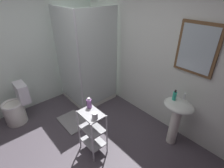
{
  "coord_description": "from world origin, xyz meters",
  "views": [
    {
      "loc": [
        1.65,
        -0.6,
        2.3
      ],
      "look_at": [
        -0.0,
        0.86,
        1.04
      ],
      "focal_mm": 27.66,
      "sensor_mm": 36.0,
      "label": 1
    }
  ],
  "objects_px": {
    "storage_cart": "(92,129)",
    "conditioner_bottle_purple": "(89,103)",
    "toilet": "(17,107)",
    "hand_soap_bottle": "(175,96)",
    "rinse_cup": "(95,115)",
    "shower_stall": "(87,82)",
    "bath_mat": "(73,122)",
    "pedestal_sink": "(177,114)"
  },
  "relations": [
    {
      "from": "storage_cart",
      "to": "hand_soap_bottle",
      "type": "height_order",
      "value": "hand_soap_bottle"
    },
    {
      "from": "toilet",
      "to": "conditioner_bottle_purple",
      "type": "height_order",
      "value": "conditioner_bottle_purple"
    },
    {
      "from": "hand_soap_bottle",
      "to": "storage_cart",
      "type": "bearing_deg",
      "value": -120.43
    },
    {
      "from": "shower_stall",
      "to": "toilet",
      "type": "relative_size",
      "value": 2.63
    },
    {
      "from": "toilet",
      "to": "conditioner_bottle_purple",
      "type": "bearing_deg",
      "value": 27.98
    },
    {
      "from": "toilet",
      "to": "hand_soap_bottle",
      "type": "relative_size",
      "value": 4.65
    },
    {
      "from": "storage_cart",
      "to": "hand_soap_bottle",
      "type": "xyz_separation_m",
      "value": [
        0.63,
        1.07,
        0.45
      ]
    },
    {
      "from": "hand_soap_bottle",
      "to": "conditioner_bottle_purple",
      "type": "xyz_separation_m",
      "value": [
        -0.76,
        -1.01,
        -0.07
      ]
    },
    {
      "from": "bath_mat",
      "to": "toilet",
      "type": "bearing_deg",
      "value": -134.19
    },
    {
      "from": "conditioner_bottle_purple",
      "to": "bath_mat",
      "type": "bearing_deg",
      "value": 179.37
    },
    {
      "from": "rinse_cup",
      "to": "conditioner_bottle_purple",
      "type": "bearing_deg",
      "value": 161.7
    },
    {
      "from": "toilet",
      "to": "hand_soap_bottle",
      "type": "height_order",
      "value": "hand_soap_bottle"
    },
    {
      "from": "storage_cart",
      "to": "conditioner_bottle_purple",
      "type": "distance_m",
      "value": 0.4
    },
    {
      "from": "hand_soap_bottle",
      "to": "conditioner_bottle_purple",
      "type": "bearing_deg",
      "value": -127.09
    },
    {
      "from": "storage_cart",
      "to": "hand_soap_bottle",
      "type": "distance_m",
      "value": 1.32
    },
    {
      "from": "hand_soap_bottle",
      "to": "bath_mat",
      "type": "distance_m",
      "value": 1.95
    },
    {
      "from": "storage_cart",
      "to": "conditioner_bottle_purple",
      "type": "relative_size",
      "value": 4.58
    },
    {
      "from": "storage_cart",
      "to": "conditioner_bottle_purple",
      "type": "bearing_deg",
      "value": 154.28
    },
    {
      "from": "storage_cart",
      "to": "bath_mat",
      "type": "xyz_separation_m",
      "value": [
        -0.79,
        0.07,
        -0.43
      ]
    },
    {
      "from": "shower_stall",
      "to": "storage_cart",
      "type": "xyz_separation_m",
      "value": [
        1.23,
        -0.75,
        -0.03
      ]
    },
    {
      "from": "hand_soap_bottle",
      "to": "conditioner_bottle_purple",
      "type": "height_order",
      "value": "hand_soap_bottle"
    },
    {
      "from": "conditioner_bottle_purple",
      "to": "shower_stall",
      "type": "bearing_deg",
      "value": 148.15
    },
    {
      "from": "shower_stall",
      "to": "storage_cart",
      "type": "relative_size",
      "value": 2.7
    },
    {
      "from": "storage_cart",
      "to": "hand_soap_bottle",
      "type": "bearing_deg",
      "value": 59.57
    },
    {
      "from": "conditioner_bottle_purple",
      "to": "rinse_cup",
      "type": "height_order",
      "value": "conditioner_bottle_purple"
    },
    {
      "from": "pedestal_sink",
      "to": "bath_mat",
      "type": "relative_size",
      "value": 1.35
    },
    {
      "from": "shower_stall",
      "to": "pedestal_sink",
      "type": "xyz_separation_m",
      "value": [
        1.96,
        0.33,
        0.12
      ]
    },
    {
      "from": "storage_cart",
      "to": "rinse_cup",
      "type": "relative_size",
      "value": 8.4
    },
    {
      "from": "toilet",
      "to": "hand_soap_bottle",
      "type": "xyz_separation_m",
      "value": [
        2.14,
        1.74,
        0.57
      ]
    },
    {
      "from": "hand_soap_bottle",
      "to": "rinse_cup",
      "type": "xyz_separation_m",
      "value": [
        -0.52,
        -1.09,
        -0.1
      ]
    },
    {
      "from": "conditioner_bottle_purple",
      "to": "bath_mat",
      "type": "height_order",
      "value": "conditioner_bottle_purple"
    },
    {
      "from": "storage_cart",
      "to": "bath_mat",
      "type": "relative_size",
      "value": 1.23
    },
    {
      "from": "rinse_cup",
      "to": "bath_mat",
      "type": "bearing_deg",
      "value": 174.38
    },
    {
      "from": "shower_stall",
      "to": "pedestal_sink",
      "type": "bearing_deg",
      "value": 9.67
    },
    {
      "from": "shower_stall",
      "to": "storage_cart",
      "type": "height_order",
      "value": "shower_stall"
    },
    {
      "from": "shower_stall",
      "to": "bath_mat",
      "type": "relative_size",
      "value": 3.33
    },
    {
      "from": "bath_mat",
      "to": "conditioner_bottle_purple",
      "type": "bearing_deg",
      "value": -0.63
    },
    {
      "from": "pedestal_sink",
      "to": "conditioner_bottle_purple",
      "type": "xyz_separation_m",
      "value": [
        -0.86,
        -1.02,
        0.23
      ]
    },
    {
      "from": "toilet",
      "to": "conditioner_bottle_purple",
      "type": "xyz_separation_m",
      "value": [
        1.38,
        0.73,
        0.5
      ]
    },
    {
      "from": "hand_soap_bottle",
      "to": "bath_mat",
      "type": "bearing_deg",
      "value": -144.83
    },
    {
      "from": "storage_cart",
      "to": "hand_soap_bottle",
      "type": "relative_size",
      "value": 4.53
    },
    {
      "from": "conditioner_bottle_purple",
      "to": "bath_mat",
      "type": "xyz_separation_m",
      "value": [
        -0.66,
        0.01,
        -0.8
      ]
    }
  ]
}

